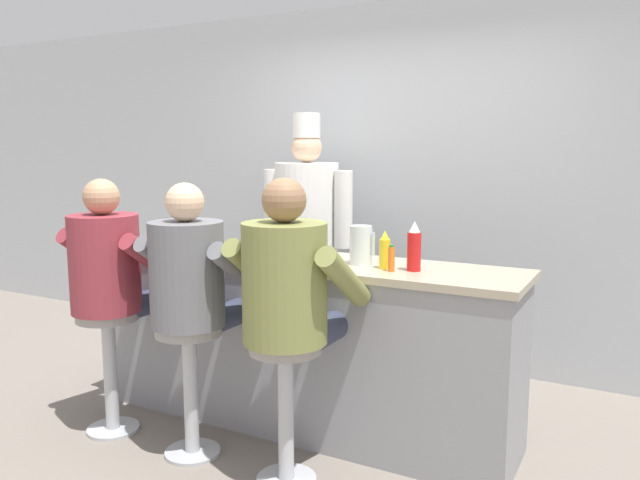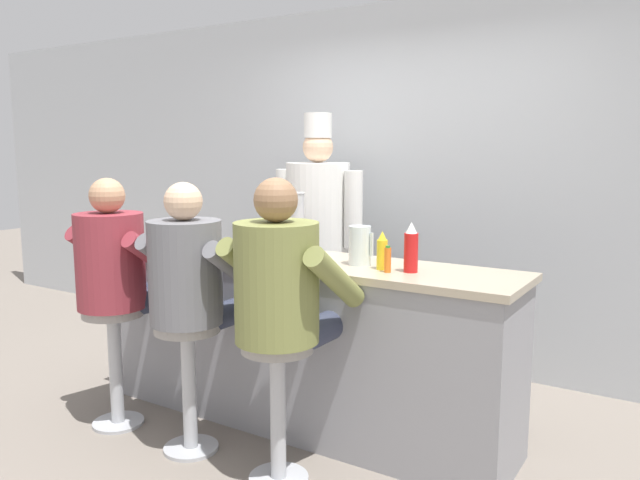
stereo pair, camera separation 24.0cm
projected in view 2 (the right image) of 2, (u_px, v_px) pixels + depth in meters
ground_plane at (273, 442)px, 3.48m from camera, size 20.00×20.00×0.00m
wall_back at (406, 185)px, 4.72m from camera, size 10.00×0.06×2.70m
diner_counter at (302, 342)px, 3.66m from camera, size 2.56×0.59×1.00m
ketchup_bottle_red at (411, 249)px, 3.16m from camera, size 0.07×0.07×0.26m
mustard_bottle_yellow at (382, 252)px, 3.23m from camera, size 0.06×0.06×0.20m
hot_sauce_bottle_orange at (388, 260)px, 3.16m from camera, size 0.03×0.03×0.14m
water_pitcher_clear at (360, 245)px, 3.36m from camera, size 0.14×0.12×0.21m
breakfast_plate at (236, 252)px, 3.72m from camera, size 0.23×0.23×0.05m
cereal_bowl at (313, 258)px, 3.47m from camera, size 0.16×0.16×0.05m
coffee_mug_blue at (189, 237)px, 4.09m from camera, size 0.12×0.08×0.10m
coffee_mug_white at (188, 240)px, 3.95m from camera, size 0.13×0.08×0.09m
cup_stack_steel at (297, 222)px, 3.80m from camera, size 0.09×0.09×0.36m
napkin_dispenser_chrome at (267, 246)px, 3.55m from camera, size 0.11×0.07×0.15m
diner_seated_maroon at (115, 269)px, 3.60m from camera, size 0.59×0.58×1.46m
diner_seated_grey at (190, 282)px, 3.29m from camera, size 0.58×0.58×1.45m
diner_seated_olive at (281, 292)px, 2.97m from camera, size 0.61×0.60×1.49m
cook_in_whites_near at (318, 229)px, 4.64m from camera, size 0.73×0.47×1.88m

